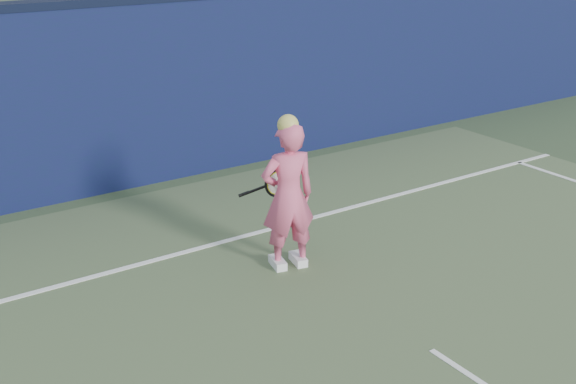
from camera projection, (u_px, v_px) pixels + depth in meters
backstop_wall at (160, 93)px, 10.15m from camera, size 24.00×0.40×2.50m
player at (288, 196)px, 7.60m from camera, size 0.66×0.51×1.70m
racket at (275, 184)px, 7.97m from camera, size 0.57×0.22×0.32m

